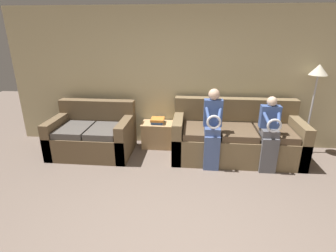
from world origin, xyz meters
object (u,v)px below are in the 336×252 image
book_stack (158,120)px  couch_main (235,138)px  couch_side (93,136)px  child_left_seated (213,126)px  floor_lamp (317,81)px  side_shelf (158,134)px  child_right_seated (270,132)px

book_stack → couch_main: bearing=-11.9°
couch_side → child_left_seated: child_left_seated is taller
child_left_seated → floor_lamp: 1.98m
book_stack → floor_lamp: floor_lamp is taller
side_shelf → couch_main: bearing=-12.0°
couch_side → book_stack: couch_side is taller
floor_lamp → side_shelf: bearing=179.9°
couch_side → book_stack: bearing=17.7°
couch_main → couch_side: size_ratio=1.53×
book_stack → side_shelf: bearing=26.9°
floor_lamp → child_right_seated: bearing=-141.0°
child_right_seated → side_shelf: 2.03m
child_right_seated → floor_lamp: bearing=39.0°
book_stack → floor_lamp: 2.84m
floor_lamp → book_stack: bearing=179.9°
couch_main → book_stack: bearing=168.1°
child_left_seated → book_stack: 1.21m
couch_main → side_shelf: bearing=168.0°
couch_side → floor_lamp: floor_lamp is taller
child_right_seated → floor_lamp: size_ratio=0.74×
side_shelf → floor_lamp: floor_lamp is taller
book_stack → floor_lamp: size_ratio=0.17×
couch_side → child_right_seated: (3.00, -0.34, 0.33)m
couch_main → couch_side: 2.56m
book_stack → child_left_seated: bearing=-35.5°
couch_side → child_right_seated: size_ratio=1.20×
child_left_seated → book_stack: child_left_seated is taller
child_left_seated → couch_main: bearing=42.1°
couch_main → floor_lamp: floor_lamp is taller
couch_side → child_right_seated: bearing=-6.6°
child_right_seated → book_stack: 1.99m
couch_main → couch_side: bearing=-178.5°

